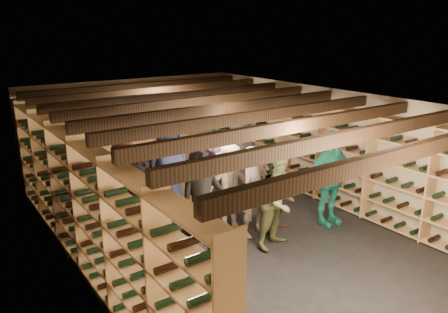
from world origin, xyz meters
name	(u,v)px	position (x,y,z in m)	size (l,w,h in m)	color
ground	(223,226)	(0.00, 0.00, 0.00)	(8.00, 8.00, 0.00)	black
walls	(223,166)	(0.00, 0.00, 1.20)	(5.52, 8.02, 2.40)	tan
ceiling	(223,100)	(0.00, 0.00, 2.40)	(5.50, 8.00, 0.01)	beige
ceiling_joists	(223,108)	(0.00, 0.00, 2.26)	(5.40, 7.12, 0.18)	black
wine_rack_left	(83,204)	(-2.57, 0.00, 1.08)	(0.32, 7.50, 2.15)	#A98552
wine_rack_right	(321,151)	(2.57, 0.00, 1.08)	(0.32, 7.50, 2.15)	#A98552
wine_rack_back	(136,133)	(0.00, 3.83, 1.07)	(4.70, 0.30, 2.15)	#A98552
crate_stack_left	(189,189)	(0.03, 1.31, 0.34)	(0.59, 0.51, 0.68)	tan
crate_stack_right	(147,190)	(-0.62, 1.99, 0.26)	(0.58, 0.47, 0.51)	tan
crate_loose	(249,181)	(1.80, 1.51, 0.09)	(0.50, 0.33, 0.17)	tan
person_0	(140,199)	(-1.63, 0.07, 0.91)	(0.89, 0.58, 1.82)	black
person_1	(202,211)	(-1.09, -0.99, 0.94)	(0.69, 0.45, 1.89)	black
person_2	(279,201)	(0.34, -1.13, 0.82)	(0.80, 0.62, 1.64)	#545C36
person_3	(230,187)	(0.11, -0.06, 0.80)	(1.03, 0.59, 1.60)	#C3AB97
person_4	(330,178)	(1.70, -1.03, 0.92)	(1.07, 0.45, 1.83)	#1D7A6A
person_5	(126,188)	(-1.60, 0.71, 0.90)	(1.67, 0.53, 1.80)	brown
person_6	(169,173)	(-0.65, 0.89, 0.94)	(0.92, 0.60, 1.88)	#1E2649
person_7	(255,192)	(0.27, -0.59, 0.82)	(0.60, 0.39, 1.65)	gray
person_8	(283,193)	(0.80, -0.74, 0.74)	(0.72, 0.56, 1.48)	#43261B
person_9	(92,191)	(-2.02, 1.30, 0.76)	(0.98, 0.56, 1.51)	beige
person_10	(215,159)	(0.64, 1.23, 0.93)	(1.09, 0.45, 1.85)	#2B4F34
person_11	(216,176)	(0.17, 0.49, 0.83)	(1.53, 0.49, 1.65)	#8C5D94
person_12	(240,155)	(1.26, 1.16, 0.92)	(0.90, 0.58, 1.84)	#2E2F33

